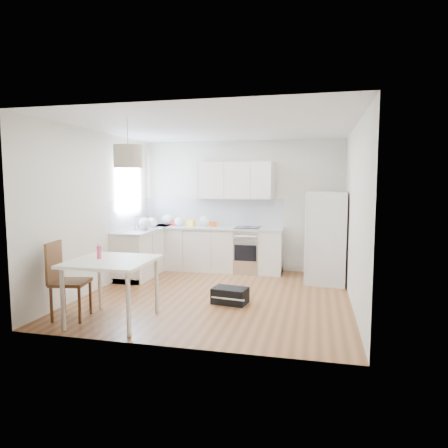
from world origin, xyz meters
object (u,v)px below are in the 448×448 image
at_px(dining_table, 112,267).
at_px(gym_bag, 230,296).
at_px(dining_chair, 71,280).
at_px(refrigerator, 327,237).

xyz_separation_m(dining_table, gym_bag, (1.35, 1.12, -0.61)).
height_order(dining_table, gym_bag, dining_table).
distance_m(dining_chair, gym_bag, 2.30).
bearing_deg(gym_bag, refrigerator, 57.59).
bearing_deg(dining_table, gym_bag, 39.14).
relative_size(refrigerator, dining_chair, 1.59).
bearing_deg(dining_table, refrigerator, 44.38).
bearing_deg(dining_chair, dining_table, -7.51).
relative_size(dining_table, dining_chair, 1.01).
height_order(refrigerator, gym_bag, refrigerator).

